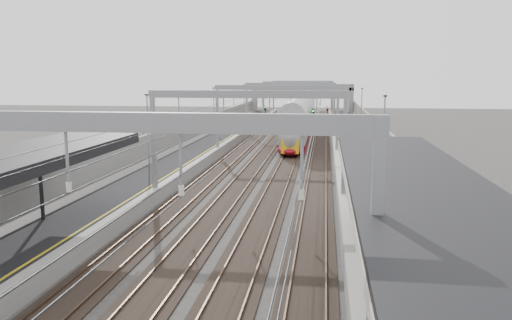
% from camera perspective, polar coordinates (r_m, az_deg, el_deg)
% --- Properties ---
extents(platform_left, '(4.00, 120.00, 1.00)m').
position_cam_1_polar(platform_left, '(56.90, -5.43, 1.42)').
color(platform_left, black).
rests_on(platform_left, ground).
extents(platform_right, '(4.00, 120.00, 1.00)m').
position_cam_1_polar(platform_right, '(55.47, 10.88, 1.08)').
color(platform_right, black).
rests_on(platform_right, ground).
extents(tracks, '(11.40, 140.00, 0.20)m').
position_cam_1_polar(tracks, '(55.68, 2.62, 0.80)').
color(tracks, black).
rests_on(tracks, ground).
extents(overhead_line, '(13.00, 140.00, 6.60)m').
position_cam_1_polar(overhead_line, '(61.68, 3.24, 7.34)').
color(overhead_line, gray).
rests_on(overhead_line, platform_left).
extents(canopy_right, '(4.40, 30.00, 4.24)m').
position_cam_1_polar(canopy_right, '(13.57, 20.48, -5.53)').
color(canopy_right, black).
rests_on(canopy_right, platform_right).
extents(overbridge, '(22.00, 2.20, 6.90)m').
position_cam_1_polar(overbridge, '(109.97, 5.32, 7.83)').
color(overbridge, gray).
rests_on(overbridge, ground).
extents(wall_left, '(0.30, 120.00, 3.20)m').
position_cam_1_polar(wall_left, '(57.58, -8.55, 2.55)').
color(wall_left, gray).
rests_on(wall_left, ground).
extents(wall_right, '(0.30, 120.00, 3.20)m').
position_cam_1_polar(wall_right, '(55.59, 14.21, 2.12)').
color(wall_right, gray).
rests_on(wall_right, ground).
extents(train, '(2.90, 52.76, 4.57)m').
position_cam_1_polar(train, '(75.83, 5.21, 4.76)').
color(train, maroon).
rests_on(train, ground).
extents(signal_green, '(0.32, 0.32, 3.48)m').
position_cam_1_polar(signal_green, '(86.35, 1.07, 5.49)').
color(signal_green, black).
rests_on(signal_green, ground).
extents(signal_red_near, '(0.32, 0.32, 3.48)m').
position_cam_1_polar(signal_red_near, '(77.63, 6.54, 4.98)').
color(signal_red_near, black).
rests_on(signal_red_near, ground).
extents(signal_red_far, '(0.32, 0.32, 3.48)m').
position_cam_1_polar(signal_red_far, '(86.07, 8.15, 5.38)').
color(signal_red_far, black).
rests_on(signal_red_far, ground).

